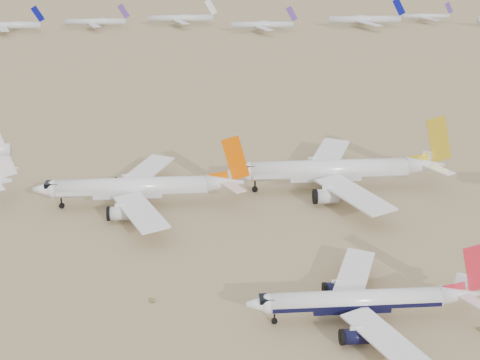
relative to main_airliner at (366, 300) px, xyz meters
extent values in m
plane|color=#826B4B|center=(-6.03, -6.03, -3.81)|extent=(7000.00, 7000.00, 0.00)
cylinder|color=white|center=(-1.77, 0.00, 0.17)|extent=(29.24, 3.46, 3.46)
cube|color=black|center=(-1.77, 0.00, -0.26)|extent=(28.66, 3.51, 0.78)
sphere|color=white|center=(-16.39, 0.00, 0.17)|extent=(3.46, 3.46, 3.46)
cube|color=black|center=(-16.91, 0.00, 1.12)|extent=(2.42, 2.25, 0.86)
cone|color=white|center=(16.30, 0.00, 0.43)|extent=(7.31, 3.46, 3.46)
cube|color=white|center=(0.49, -10.26, -0.44)|extent=(11.29, 17.80, 0.54)
cube|color=white|center=(17.72, -3.36, 0.86)|extent=(4.64, 6.07, 0.21)
cylinder|color=black|center=(-3.40, -7.19, -1.99)|extent=(4.06, 2.49, 2.49)
cube|color=white|center=(0.49, 10.26, -0.44)|extent=(11.29, 17.80, 0.54)
cube|color=white|center=(17.72, 3.36, 0.86)|extent=(4.64, 6.07, 0.21)
cylinder|color=black|center=(-3.40, 7.19, -1.99)|extent=(4.06, 2.49, 2.49)
cube|color=red|center=(18.33, 0.00, 5.47)|extent=(5.54, 0.28, 9.13)
cylinder|color=black|center=(-15.53, 0.00, -3.29)|extent=(1.04, 0.43, 1.04)
cylinder|color=black|center=(-0.55, -2.42, -3.08)|extent=(1.45, 0.86, 1.45)
cylinder|color=black|center=(-0.55, 2.42, -3.08)|extent=(1.45, 0.86, 1.45)
cylinder|color=white|center=(4.94, 56.45, 1.65)|extent=(39.06, 4.75, 4.75)
cube|color=silver|center=(4.94, 56.45, 1.06)|extent=(38.28, 4.82, 1.07)
sphere|color=white|center=(-14.59, 56.45, 1.65)|extent=(4.75, 4.75, 4.75)
cube|color=black|center=(-15.30, 56.45, 2.96)|extent=(3.32, 3.09, 1.19)
cone|color=white|center=(29.09, 56.45, 2.01)|extent=(9.77, 4.75, 4.75)
cube|color=white|center=(7.96, 42.68, 0.82)|extent=(15.09, 23.77, 0.73)
cube|color=white|center=(30.99, 51.94, 2.60)|extent=(6.20, 8.11, 0.28)
cylinder|color=silver|center=(2.77, 46.79, -1.32)|extent=(5.43, 3.42, 3.42)
cube|color=white|center=(7.96, 70.22, 0.82)|extent=(15.09, 23.77, 0.73)
cube|color=white|center=(30.99, 60.96, 2.60)|extent=(6.20, 8.11, 0.28)
cylinder|color=silver|center=(2.77, 66.12, -1.32)|extent=(5.43, 3.42, 3.42)
cube|color=gold|center=(31.80, 56.45, 8.77)|extent=(7.40, 0.38, 12.20)
cylinder|color=black|center=(-13.40, 56.45, -3.09)|extent=(1.42, 0.59, 1.42)
cylinder|color=black|center=(6.57, 53.13, -2.81)|extent=(1.99, 1.19, 1.99)
cylinder|color=black|center=(6.57, 59.77, -2.81)|extent=(1.99, 1.19, 1.99)
cylinder|color=white|center=(-42.81, 50.16, 1.14)|extent=(35.21, 4.30, 4.30)
cube|color=silver|center=(-42.81, 50.16, 0.61)|extent=(34.50, 4.37, 0.97)
sphere|color=white|center=(-60.42, 50.16, 1.14)|extent=(4.30, 4.30, 4.30)
cube|color=black|center=(-61.06, 50.16, 2.33)|extent=(3.01, 2.80, 1.08)
cone|color=white|center=(-21.05, 50.16, 1.47)|extent=(8.80, 4.30, 4.30)
cube|color=white|center=(-40.09, 37.74, 0.39)|extent=(13.60, 21.43, 0.66)
cube|color=white|center=(-19.34, 46.09, 2.00)|extent=(5.59, 7.31, 0.26)
cylinder|color=silver|center=(-44.77, 41.43, -1.55)|extent=(4.89, 3.10, 3.10)
cube|color=white|center=(-40.09, 62.58, 0.39)|extent=(13.60, 21.43, 0.66)
cube|color=white|center=(-19.34, 54.23, 2.00)|extent=(5.59, 7.31, 0.26)
cylinder|color=silver|center=(-44.77, 58.88, -1.55)|extent=(4.89, 3.10, 3.10)
cube|color=#DF5500|center=(-18.61, 50.16, 7.57)|extent=(6.67, 0.34, 10.99)
cylinder|color=black|center=(-59.34, 50.16, -3.16)|extent=(1.29, 0.54, 1.29)
cylinder|color=black|center=(-41.35, 47.15, -2.90)|extent=(1.81, 1.08, 1.81)
cylinder|color=black|center=(-41.35, 53.17, -2.90)|extent=(1.81, 1.08, 1.81)
cube|color=white|center=(-74.04, 59.34, 2.13)|extent=(5.83, 7.62, 0.26)
cube|color=white|center=(-73.27, 55.11, 7.93)|extent=(6.96, 0.35, 11.47)
cylinder|color=white|center=(-73.02, 55.11, 9.34)|extent=(4.59, 2.85, 2.85)
cylinder|color=silver|center=(-129.65, 291.85, 0.40)|extent=(36.60, 3.62, 3.62)
cube|color=#060A76|center=(-112.43, 291.85, 6.52)|extent=(7.29, 0.36, 9.18)
cube|color=silver|center=(-129.65, 282.38, -0.14)|extent=(9.64, 16.85, 0.36)
cube|color=silver|center=(-129.65, 301.33, -0.14)|extent=(9.64, 16.85, 0.36)
cylinder|color=silver|center=(-82.16, 301.91, 0.30)|extent=(34.50, 3.41, 3.41)
cube|color=#4F368C|center=(-65.93, 301.91, 6.06)|extent=(6.87, 0.34, 8.65)
cube|color=silver|center=(-82.16, 292.98, -0.21)|extent=(9.09, 15.88, 0.34)
cube|color=silver|center=(-82.16, 310.84, -0.21)|extent=(9.09, 15.88, 0.34)
cylinder|color=silver|center=(-33.25, 309.88, 0.48)|extent=(38.12, 3.77, 3.77)
cube|color=white|center=(-15.31, 309.88, 6.85)|extent=(7.59, 0.38, 9.56)
cube|color=silver|center=(-33.25, 300.01, -0.09)|extent=(10.04, 17.55, 0.38)
cube|color=silver|center=(-33.25, 319.74, -0.09)|extent=(10.04, 17.55, 0.38)
cylinder|color=silver|center=(12.52, 283.65, 0.33)|extent=(35.20, 3.48, 3.48)
cube|color=#4F368C|center=(29.08, 283.65, 6.22)|extent=(7.01, 0.35, 8.83)
cube|color=silver|center=(12.52, 274.54, -0.19)|extent=(9.27, 16.21, 0.35)
cube|color=silver|center=(12.52, 292.76, -0.19)|extent=(9.27, 16.21, 0.35)
cylinder|color=silver|center=(74.23, 295.89, 0.67)|extent=(41.97, 4.15, 4.15)
cube|color=#060A76|center=(93.97, 295.89, 7.68)|extent=(8.36, 0.41, 10.53)
cube|color=silver|center=(74.23, 285.02, 0.05)|extent=(11.06, 19.32, 0.41)
cube|color=silver|center=(74.23, 306.75, 0.05)|extent=(11.06, 19.32, 0.41)
cylinder|color=silver|center=(115.64, 309.59, 0.04)|extent=(29.16, 2.88, 2.88)
cube|color=#4F368C|center=(129.36, 309.59, 4.91)|extent=(5.81, 0.29, 7.31)
cube|color=silver|center=(115.64, 302.05, -0.40)|extent=(7.68, 13.42, 0.29)
cube|color=silver|center=(115.64, 317.14, -0.40)|extent=(7.68, 13.42, 0.29)
ellipsoid|color=brown|center=(-36.43, 8.37, -3.51)|extent=(0.98, 0.98, 0.54)
ellipsoid|color=brown|center=(18.37, -4.43, -3.55)|extent=(0.84, 0.84, 0.46)
camera|label=1|loc=(-28.47, -94.54, 61.37)|focal=50.00mm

